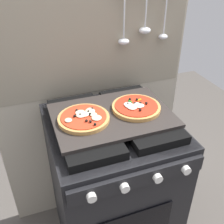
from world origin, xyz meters
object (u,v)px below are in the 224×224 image
object	(u,v)px
pizza_left	(84,118)
pizza_right	(136,107)
stove	(112,185)
baking_tray	(112,115)

from	to	relation	value
pizza_left	pizza_right	xyz separation A→B (m)	(0.25, 0.00, -0.00)
pizza_left	stove	bearing A→B (deg)	1.55
stove	baking_tray	bearing A→B (deg)	90.00
pizza_right	baking_tray	bearing A→B (deg)	178.33
stove	pizza_left	distance (m)	0.50
pizza_right	pizza_left	bearing A→B (deg)	-179.60
pizza_left	pizza_right	world-z (taller)	same
pizza_left	pizza_right	size ratio (longest dim) A/B	1.00
stove	pizza_left	bearing A→B (deg)	-178.45
baking_tray	pizza_right	xyz separation A→B (m)	(0.12, -0.00, 0.02)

